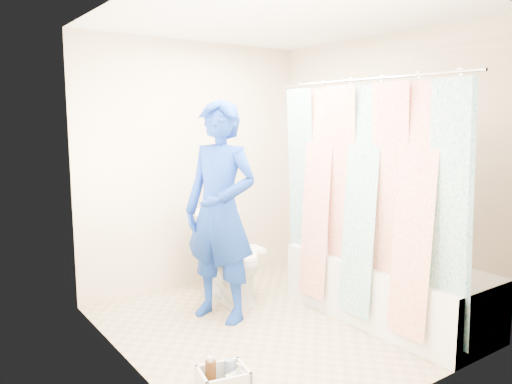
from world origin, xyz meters
TOP-DOWN VIEW (x-y plane):
  - floor at (0.00, 0.00)m, footprint 2.60×2.60m
  - ceiling at (0.00, 0.00)m, footprint 2.40×2.60m
  - wall_back at (0.00, 1.30)m, footprint 2.40×0.02m
  - wall_front at (0.00, -1.30)m, footprint 2.40×0.02m
  - wall_left at (-1.20, 0.00)m, footprint 0.02×2.60m
  - wall_right at (1.20, 0.00)m, footprint 0.02×2.60m
  - bathtub at (0.85, -0.43)m, footprint 0.70×1.75m
  - curtain_rod at (0.52, -0.43)m, footprint 0.02×1.90m
  - shower_curtain at (0.52, -0.43)m, footprint 0.06×1.75m
  - toilet at (0.04, 0.73)m, footprint 0.52×0.83m
  - tank_lid at (0.03, 0.60)m, footprint 0.51×0.26m
  - tank_internals at (0.01, 0.95)m, footprint 0.20×0.06m
  - plumber at (-0.27, 0.39)m, footprint 0.67×0.78m
  - cleaning_caddy at (-0.89, -0.66)m, footprint 0.33×0.29m

SIDE VIEW (x-z plane):
  - floor at x=0.00m, z-range 0.00..0.00m
  - cleaning_caddy at x=-0.89m, z-range -0.03..0.19m
  - bathtub at x=0.85m, z-range 0.02..0.52m
  - toilet at x=0.04m, z-range 0.00..0.81m
  - tank_lid at x=0.03m, z-range 0.45..0.49m
  - tank_internals at x=0.01m, z-range 0.66..0.93m
  - plumber at x=-0.27m, z-range 0.00..1.81m
  - shower_curtain at x=0.52m, z-range 0.12..1.92m
  - wall_back at x=0.00m, z-range 0.00..2.40m
  - wall_front at x=0.00m, z-range 0.00..2.40m
  - wall_left at x=-1.20m, z-range 0.00..2.40m
  - wall_right at x=1.20m, z-range 0.00..2.40m
  - curtain_rod at x=0.52m, z-range 1.94..1.96m
  - ceiling at x=0.00m, z-range 2.39..2.41m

